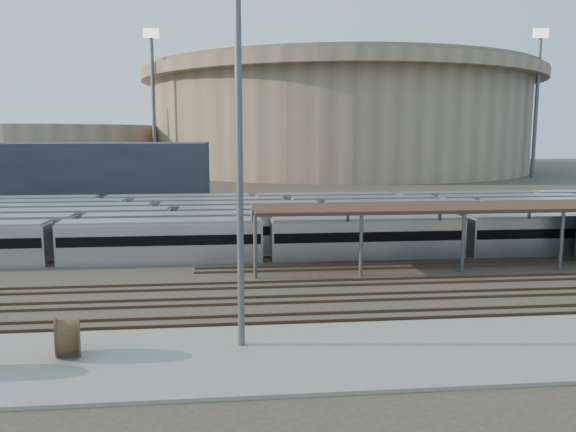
# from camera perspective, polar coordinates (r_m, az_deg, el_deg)

# --- Properties ---
(ground) EXTENTS (420.00, 420.00, 0.00)m
(ground) POSITION_cam_1_polar(r_m,az_deg,el_deg) (45.01, 7.04, -6.45)
(ground) COLOR #383026
(ground) RESTS_ON ground
(apron) EXTENTS (50.00, 9.00, 0.20)m
(apron) POSITION_cam_1_polar(r_m,az_deg,el_deg) (30.05, 3.92, -13.83)
(apron) COLOR gray
(apron) RESTS_ON ground
(subway_trains) EXTENTS (122.15, 23.90, 3.60)m
(subway_trains) POSITION_cam_1_polar(r_m,az_deg,el_deg) (62.04, 0.44, -0.61)
(subway_trains) COLOR silver
(subway_trains) RESTS_ON ground
(empty_tracks) EXTENTS (170.00, 9.62, 0.18)m
(empty_tracks) POSITION_cam_1_polar(r_m,az_deg,el_deg) (40.31, 8.62, -8.11)
(empty_tracks) COLOR #4C3323
(empty_tracks) RESTS_ON ground
(stadium) EXTENTS (124.00, 124.00, 32.50)m
(stadium) POSITION_cam_1_polar(r_m,az_deg,el_deg) (185.78, 5.15, 9.83)
(stadium) COLOR gray
(stadium) RESTS_ON ground
(secondary_arena) EXTENTS (56.00, 56.00, 14.00)m
(secondary_arena) POSITION_cam_1_polar(r_m,az_deg,el_deg) (179.66, -22.09, 6.29)
(secondary_arena) COLOR gray
(secondary_arena) RESTS_ON ground
(service_building) EXTENTS (42.00, 20.00, 10.00)m
(service_building) POSITION_cam_1_polar(r_m,az_deg,el_deg) (100.86, -20.25, 4.15)
(service_building) COLOR #1E232D
(service_building) RESTS_ON ground
(floodlight_0) EXTENTS (4.00, 1.00, 38.40)m
(floodlight_0) POSITION_cam_1_polar(r_m,az_deg,el_deg) (154.05, -13.53, 11.52)
(floodlight_0) COLOR #505054
(floodlight_0) RESTS_ON ground
(floodlight_2) EXTENTS (4.00, 1.00, 38.40)m
(floodlight_2) POSITION_cam_1_polar(r_m,az_deg,el_deg) (163.50, 23.95, 10.84)
(floodlight_2) COLOR #505054
(floodlight_2) RESTS_ON ground
(floodlight_3) EXTENTS (4.00, 1.00, 38.40)m
(floodlight_3) POSITION_cam_1_polar(r_m,az_deg,el_deg) (202.64, -5.88, 10.87)
(floodlight_3) COLOR #505054
(floodlight_3) RESTS_ON ground
(cable_reel_west) EXTENTS (1.61, 2.27, 2.05)m
(cable_reel_west) POSITION_cam_1_polar(r_m,az_deg,el_deg) (31.21, -21.48, -11.36)
(cable_reel_west) COLOR #513D20
(cable_reel_west) RESTS_ON apron
(yard_light_pole) EXTENTS (0.81, 0.36, 21.35)m
(yard_light_pole) POSITION_cam_1_polar(r_m,az_deg,el_deg) (28.95, -4.98, 7.37)
(yard_light_pole) COLOR #505054
(yard_light_pole) RESTS_ON apron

